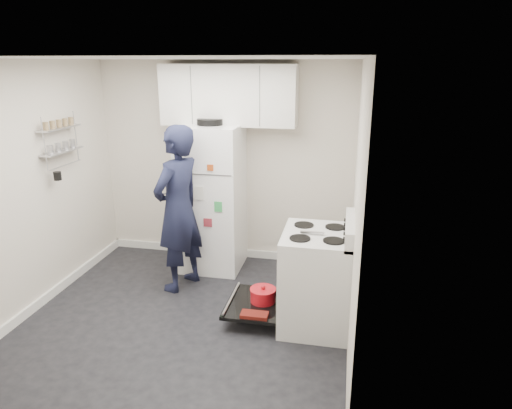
% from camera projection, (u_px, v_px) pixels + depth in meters
% --- Properties ---
extents(room, '(3.21, 3.21, 2.51)m').
position_uv_depth(room, '(179.00, 202.00, 4.29)').
color(room, black).
rests_on(room, ground).
extents(electric_range, '(0.66, 0.76, 1.10)m').
position_uv_depth(electric_range, '(315.00, 280.00, 4.38)').
color(electric_range, silver).
rests_on(electric_range, ground).
extents(open_oven_door, '(0.55, 0.70, 0.21)m').
position_uv_depth(open_oven_door, '(258.00, 300.00, 4.58)').
color(open_oven_door, black).
rests_on(open_oven_door, ground).
extents(refrigerator, '(0.72, 0.74, 1.84)m').
position_uv_depth(refrigerator, '(212.00, 198.00, 5.54)').
color(refrigerator, white).
rests_on(refrigerator, ground).
extents(upper_cabinets, '(1.60, 0.33, 0.70)m').
position_uv_depth(upper_cabinets, '(229.00, 95.00, 5.31)').
color(upper_cabinets, silver).
rests_on(upper_cabinets, room).
extents(wall_shelf_rack, '(0.14, 0.60, 0.61)m').
position_uv_depth(wall_shelf_rack, '(60.00, 140.00, 4.87)').
color(wall_shelf_rack, '#B2B2B7').
rests_on(wall_shelf_rack, room).
extents(person, '(0.65, 0.79, 1.85)m').
position_uv_depth(person, '(178.00, 209.00, 4.99)').
color(person, black).
rests_on(person, ground).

